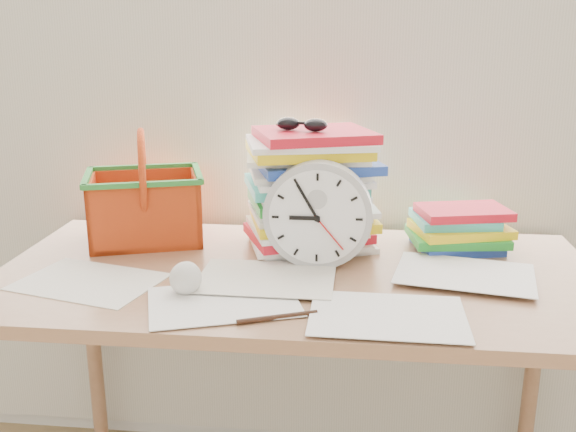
# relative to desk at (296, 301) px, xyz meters

# --- Properties ---
(curtain) EXTENTS (2.40, 0.01, 2.50)m
(curtain) POSITION_rel_desk_xyz_m (0.00, 0.38, 0.62)
(curtain) COLOR beige
(curtain) RESTS_ON room_shell
(desk) EXTENTS (1.40, 0.70, 0.75)m
(desk) POSITION_rel_desk_xyz_m (0.00, 0.00, 0.00)
(desk) COLOR #906343
(desk) RESTS_ON ground
(paper_stack) EXTENTS (0.38, 0.34, 0.30)m
(paper_stack) POSITION_rel_desk_xyz_m (0.02, 0.18, 0.23)
(paper_stack) COLOR white
(paper_stack) RESTS_ON desk
(clock) EXTENTS (0.25, 0.05, 0.25)m
(clock) POSITION_rel_desk_xyz_m (0.05, 0.04, 0.20)
(clock) COLOR #AFAFAF
(clock) RESTS_ON desk
(sunglasses) EXTENTS (0.17, 0.15, 0.04)m
(sunglasses) POSITION_rel_desk_xyz_m (-0.00, 0.16, 0.40)
(sunglasses) COLOR black
(sunglasses) RESTS_ON paper_stack
(book_stack) EXTENTS (0.29, 0.25, 0.11)m
(book_stack) POSITION_rel_desk_xyz_m (0.40, 0.21, 0.13)
(book_stack) COLOR white
(book_stack) RESTS_ON desk
(basket) EXTENTS (0.35, 0.31, 0.29)m
(basket) POSITION_rel_desk_xyz_m (-0.42, 0.19, 0.22)
(basket) COLOR #D64614
(basket) RESTS_ON desk
(crumpled_ball) EXTENTS (0.07, 0.07, 0.07)m
(crumpled_ball) POSITION_rel_desk_xyz_m (-0.22, -0.16, 0.11)
(crumpled_ball) COLOR white
(crumpled_ball) RESTS_ON desk
(pen) EXTENTS (0.15, 0.07, 0.01)m
(pen) POSITION_rel_desk_xyz_m (-0.01, -0.27, 0.08)
(pen) COLOR black
(pen) RESTS_ON desk
(scattered_papers) EXTENTS (1.26, 0.42, 0.02)m
(scattered_papers) POSITION_rel_desk_xyz_m (0.00, 0.00, 0.08)
(scattered_papers) COLOR white
(scattered_papers) RESTS_ON desk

